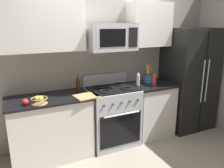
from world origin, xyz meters
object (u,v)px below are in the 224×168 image
microwave (111,37)px  apple_loose (25,102)px  utensil_crock (148,78)px  bottle_hot_sauce (154,79)px  fruit_basket (39,100)px  bottle_soy (78,84)px  refrigerator (189,79)px  cutting_board (87,96)px  bottle_vinegar (138,79)px  range_oven (112,115)px

microwave → apple_loose: (-1.27, -0.20, -0.75)m
utensil_crock → bottle_hot_sauce: utensil_crock is taller
fruit_basket → utensil_crock: bearing=9.1°
bottle_soy → refrigerator: bearing=-4.7°
cutting_board → fruit_basket: bearing=179.7°
utensil_crock → bottle_vinegar: 0.28m
utensil_crock → apple_loose: bearing=-171.9°
range_oven → utensil_crock: bearing=8.8°
fruit_basket → apple_loose: (-0.17, 0.01, -0.01)m
bottle_soy → microwave: bearing=-13.9°
range_oven → refrigerator: (1.54, -0.02, 0.44)m
range_oven → bottle_hot_sauce: (0.69, -0.14, 0.55)m
utensil_crock → cutting_board: size_ratio=1.03×
utensil_crock → cutting_board: 1.26m
microwave → bottle_hot_sauce: (0.69, -0.16, -0.68)m
microwave → bottle_vinegar: (0.48, -0.01, -0.68)m
bottle_soy → bottle_vinegar: bearing=-7.8°
cutting_board → bottle_soy: size_ratio=1.34×
range_oven → fruit_basket: 1.22m
microwave → apple_loose: bearing=-171.2°
cutting_board → bottle_vinegar: (0.95, 0.20, 0.10)m
bottle_vinegar → refrigerator: bearing=-1.8°
fruit_basket → bottle_vinegar: bottle_vinegar is taller
range_oven → bottle_vinegar: (0.48, 0.02, 0.55)m
range_oven → apple_loose: bearing=-172.4°
utensil_crock → bottle_hot_sauce: (-0.05, -0.25, 0.03)m
bottle_vinegar → bottle_hot_sauce: (0.21, -0.15, 0.00)m
range_oven → bottle_hot_sauce: bottle_hot_sauce is taller
fruit_basket → apple_loose: 0.17m
apple_loose → microwave: bearing=8.8°
range_oven → cutting_board: 0.68m
utensil_crock → cutting_board: bearing=-166.2°
range_oven → bottle_soy: bottle_soy is taller
fruit_basket → apple_loose: fruit_basket is taller
microwave → bottle_hot_sauce: 0.98m
refrigerator → apple_loose: 2.82m
microwave → fruit_basket: size_ratio=3.43×
refrigerator → cutting_board: bearing=-175.2°
apple_loose → bottle_vinegar: 1.76m
fruit_basket → microwave: bearing=10.7°
refrigerator → fruit_basket: size_ratio=8.80×
range_oven → cutting_board: range_oven is taller
cutting_board → bottle_vinegar: bearing=11.9°
utensil_crock → microwave: bearing=-173.3°
range_oven → apple_loose: (-1.27, -0.17, 0.48)m
bottle_vinegar → utensil_crock: bearing=20.5°
microwave → cutting_board: 0.94m
range_oven → microwave: microwave is taller
range_oven → apple_loose: size_ratio=13.44×
refrigerator → bottle_soy: size_ratio=7.62×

